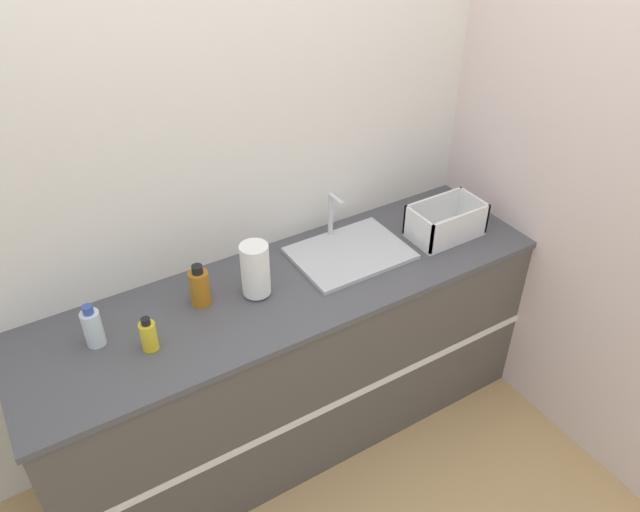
{
  "coord_description": "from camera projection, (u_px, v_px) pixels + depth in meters",
  "views": [
    {
      "loc": [
        -0.99,
        -1.57,
        2.62
      ],
      "look_at": [
        0.14,
        0.29,
        1.06
      ],
      "focal_mm": 35.0,
      "sensor_mm": 36.0,
      "label": 1
    }
  ],
  "objects": [
    {
      "name": "paper_towel_roll",
      "position": [
        255.0,
        270.0,
        2.59
      ],
      "size": [
        0.12,
        0.12,
        0.25
      ],
      "color": "#4C4C51",
      "rests_on": "counter_cabinet"
    },
    {
      "name": "ground_plane",
      "position": [
        327.0,
        470.0,
        3.03
      ],
      "size": [
        12.0,
        12.0,
        0.0
      ],
      "primitive_type": "plane",
      "color": "tan"
    },
    {
      "name": "wall_right",
      "position": [
        504.0,
        145.0,
        3.01
      ],
      "size": [
        0.06,
        2.65,
        2.6
      ],
      "color": "silver",
      "rests_on": "ground_plane"
    },
    {
      "name": "bottle_yellow",
      "position": [
        149.0,
        335.0,
        2.36
      ],
      "size": [
        0.06,
        0.06,
        0.15
      ],
      "color": "yellow",
      "rests_on": "counter_cabinet"
    },
    {
      "name": "sink",
      "position": [
        349.0,
        251.0,
        2.89
      ],
      "size": [
        0.52,
        0.39,
        0.25
      ],
      "color": "silver",
      "rests_on": "counter_cabinet"
    },
    {
      "name": "dish_rack",
      "position": [
        445.0,
        224.0,
        2.99
      ],
      "size": [
        0.35,
        0.21,
        0.17
      ],
      "color": "white",
      "rests_on": "counter_cabinet"
    },
    {
      "name": "bottle_clear",
      "position": [
        93.0,
        327.0,
        2.37
      ],
      "size": [
        0.07,
        0.07,
        0.19
      ],
      "color": "silver",
      "rests_on": "counter_cabinet"
    },
    {
      "name": "counter_cabinet",
      "position": [
        292.0,
        361.0,
        2.99
      ],
      "size": [
        2.36,
        0.67,
        0.94
      ],
      "color": "#514C47",
      "rests_on": "ground_plane"
    },
    {
      "name": "bottle_amber",
      "position": [
        200.0,
        287.0,
        2.57
      ],
      "size": [
        0.08,
        0.08,
        0.19
      ],
      "color": "#B26B19",
      "rests_on": "counter_cabinet"
    },
    {
      "name": "wall_back",
      "position": [
        247.0,
        177.0,
        2.75
      ],
      "size": [
        4.74,
        0.06,
        2.6
      ],
      "color": "silver",
      "rests_on": "ground_plane"
    }
  ]
}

